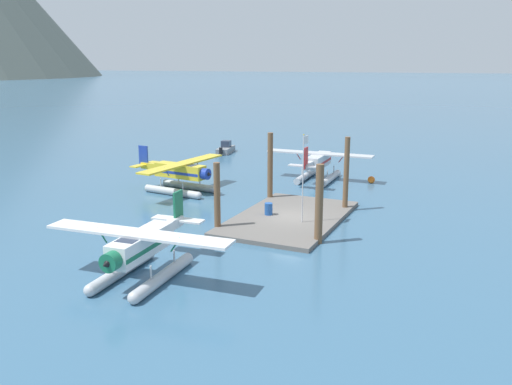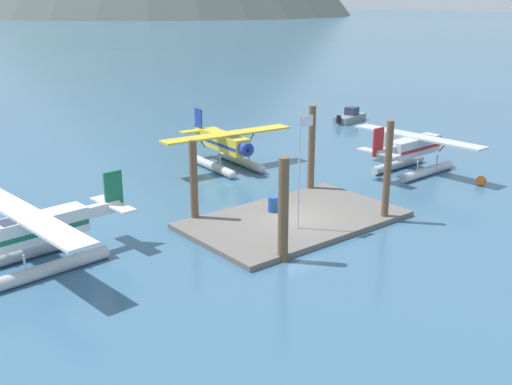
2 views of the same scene
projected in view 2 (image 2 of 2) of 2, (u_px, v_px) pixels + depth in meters
ground_plane at (294, 222)px, 34.00m from camera, size 1200.00×1200.00×0.00m
dock_platform at (294, 220)px, 33.95m from camera, size 12.14×7.22×0.30m
piling_near_left at (283, 211)px, 28.22m from camera, size 0.50×0.50×5.12m
piling_near_right at (387, 172)px, 33.35m from camera, size 0.40×0.40×5.76m
piling_far_left at (194, 182)px, 33.32m from camera, size 0.44×0.44×4.72m
piling_far_right at (311, 150)px, 38.49m from camera, size 0.44×0.44×5.66m
flagpole at (301, 158)px, 31.20m from camera, size 0.95×0.10×6.20m
fuel_drum at (273, 204)px, 34.70m from camera, size 0.62×0.62×0.88m
mooring_buoy at (481, 181)px, 40.58m from camera, size 0.68×0.68×0.68m
seaplane_yellow_bow_right at (226, 147)px, 44.57m from camera, size 10.48×7.96×3.84m
seaplane_white_port_fwd at (36, 235)px, 27.86m from camera, size 7.97×10.48×3.84m
seaplane_silver_stbd_fwd at (414, 151)px, 43.42m from camera, size 7.98×10.44×3.84m
boat_grey_open_east at (351, 117)px, 61.95m from camera, size 4.82×2.40×1.50m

